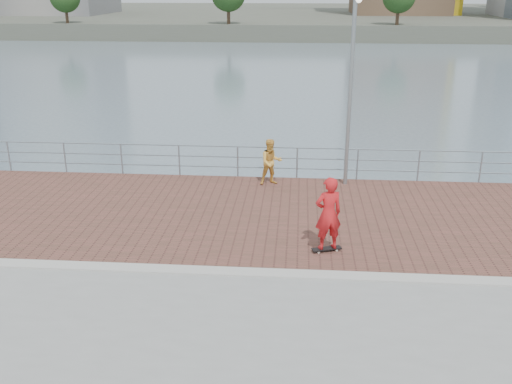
# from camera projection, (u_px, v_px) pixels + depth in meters

# --- Properties ---
(water) EXTENTS (400.00, 400.00, 0.00)m
(water) POSITION_uv_depth(u_px,v_px,m) (250.00, 346.00, 13.99)
(water) COLOR slate
(water) RESTS_ON ground
(brick_lane) EXTENTS (40.00, 6.80, 0.02)m
(brick_lane) POSITION_uv_depth(u_px,v_px,m) (260.00, 215.00, 16.66)
(brick_lane) COLOR brown
(brick_lane) RESTS_ON seawall
(curb) EXTENTS (40.00, 0.40, 0.06)m
(curb) POSITION_uv_depth(u_px,v_px,m) (249.00, 273.00, 13.29)
(curb) COLOR #B7B5AD
(curb) RESTS_ON seawall
(far_shore) EXTENTS (320.00, 95.00, 2.50)m
(far_shore) POSITION_uv_depth(u_px,v_px,m) (298.00, 16.00, 128.16)
(far_shore) COLOR #4C5142
(far_shore) RESTS_ON ground
(guardrail) EXTENTS (39.06, 0.06, 1.13)m
(guardrail) POSITION_uv_depth(u_px,v_px,m) (267.00, 159.00, 19.61)
(guardrail) COLOR #8C9EA8
(guardrail) RESTS_ON brick_lane
(street_lamp) EXTENTS (0.48, 1.41, 6.63)m
(street_lamp) POSITION_uv_depth(u_px,v_px,m) (354.00, 42.00, 17.10)
(street_lamp) COLOR gray
(street_lamp) RESTS_ON brick_lane
(skateboard) EXTENTS (0.78, 0.43, 0.09)m
(skateboard) POSITION_uv_depth(u_px,v_px,m) (327.00, 249.00, 14.34)
(skateboard) COLOR black
(skateboard) RESTS_ON brick_lane
(skateboarder) EXTENTS (0.80, 0.65, 1.88)m
(skateboarder) POSITION_uv_depth(u_px,v_px,m) (328.00, 214.00, 14.01)
(skateboarder) COLOR red
(skateboarder) RESTS_ON skateboard
(bystander) EXTENTS (0.89, 0.79, 1.54)m
(bystander) POSITION_uv_depth(u_px,v_px,m) (271.00, 162.00, 18.90)
(bystander) COLOR #EFB246
(bystander) RESTS_ON brick_lane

